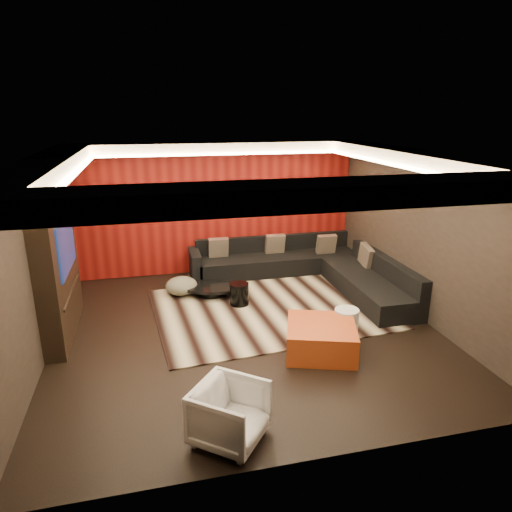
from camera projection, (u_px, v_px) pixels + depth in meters
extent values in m
cube|color=black|center=(247.00, 330.00, 7.44)|extent=(6.00, 6.00, 0.02)
cube|color=silver|center=(245.00, 154.00, 6.58)|extent=(6.00, 6.00, 0.02)
cube|color=black|center=(216.00, 208.00, 9.80)|extent=(6.00, 0.02, 2.80)
cube|color=black|center=(35.00, 262.00, 6.34)|extent=(0.02, 6.00, 2.80)
cube|color=black|center=(421.00, 235.00, 7.68)|extent=(0.02, 6.00, 2.80)
cube|color=#6B0C0A|center=(217.00, 208.00, 9.76)|extent=(5.98, 0.05, 2.78)
cube|color=silver|center=(217.00, 148.00, 9.11)|extent=(6.00, 0.60, 0.22)
cube|color=silver|center=(309.00, 195.00, 4.11)|extent=(6.00, 0.60, 0.22)
cube|color=silver|center=(46.00, 168.00, 6.02)|extent=(0.60, 4.80, 0.22)
cube|color=silver|center=(412.00, 158.00, 7.21)|extent=(0.60, 4.80, 0.22)
cube|color=#FFD899|center=(220.00, 154.00, 8.83)|extent=(4.80, 0.08, 0.04)
cube|color=#FFD899|center=(297.00, 198.00, 4.46)|extent=(4.80, 0.08, 0.04)
cube|color=#FFD899|center=(74.00, 174.00, 6.12)|extent=(0.08, 4.80, 0.04)
cube|color=#FFD899|center=(392.00, 164.00, 7.16)|extent=(0.08, 4.80, 0.04)
cube|color=black|center=(58.00, 267.00, 7.03)|extent=(0.30, 2.00, 2.20)
cube|color=black|center=(66.00, 245.00, 6.95)|extent=(0.04, 1.30, 0.80)
cube|color=black|center=(72.00, 291.00, 7.18)|extent=(0.04, 1.60, 0.04)
cube|color=#BEB08B|center=(269.00, 308.00, 8.20)|extent=(4.23, 3.32, 0.02)
cylinder|color=black|center=(211.00, 290.00, 8.74)|extent=(1.41, 1.41, 0.19)
cylinder|color=black|center=(239.00, 294.00, 8.29)|extent=(0.35, 0.35, 0.41)
ellipsoid|color=#BEB893|center=(182.00, 286.00, 8.77)|extent=(0.78, 0.78, 0.34)
cylinder|color=silver|center=(346.00, 323.00, 7.13)|extent=(0.44, 0.44, 0.47)
cube|color=#AE2316|center=(321.00, 338.00, 6.70)|extent=(1.25, 1.25, 0.44)
imported|color=white|center=(230.00, 414.00, 4.86)|extent=(1.00, 1.00, 0.66)
cube|color=black|center=(277.00, 263.00, 10.01)|extent=(3.50, 0.90, 0.40)
cube|color=black|center=(273.00, 243.00, 10.22)|extent=(3.50, 0.20, 0.35)
cube|color=black|center=(368.00, 287.00, 8.68)|extent=(0.90, 2.60, 0.40)
cube|color=black|center=(387.00, 267.00, 8.65)|extent=(0.20, 2.60, 0.35)
cube|color=black|center=(195.00, 265.00, 9.59)|extent=(0.20, 0.90, 0.60)
cube|color=tan|center=(275.00, 244.00, 9.97)|extent=(0.42, 0.20, 0.44)
cube|color=tan|center=(326.00, 244.00, 9.95)|extent=(0.42, 0.20, 0.44)
cube|color=tan|center=(218.00, 248.00, 9.70)|extent=(0.42, 0.20, 0.44)
cube|color=tan|center=(366.00, 256.00, 9.16)|extent=(0.12, 0.50, 0.50)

